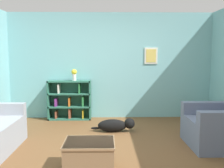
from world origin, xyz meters
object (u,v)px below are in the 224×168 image
object	(u,v)px
bookshelf	(70,100)
coffee_table	(89,155)
recliner_chair	(224,125)
vase	(74,74)
dog	(116,125)

from	to	relation	value
bookshelf	coffee_table	bearing A→B (deg)	-76.45
recliner_chair	vase	distance (m)	3.45
coffee_table	vase	size ratio (longest dim) A/B	2.46
bookshelf	dog	size ratio (longest dim) A/B	1.14
coffee_table	recliner_chair	bearing A→B (deg)	21.33
bookshelf	vase	xyz separation A→B (m)	(0.12, -0.02, 0.64)
bookshelf	dog	world-z (taller)	bookshelf
bookshelf	coffee_table	size ratio (longest dim) A/B	1.52
dog	vase	world-z (taller)	vase
coffee_table	vase	xyz separation A→B (m)	(-0.55, 2.77, 0.89)
recliner_chair	coffee_table	size ratio (longest dim) A/B	1.62
bookshelf	recliner_chair	xyz separation A→B (m)	(2.91, -1.92, -0.10)
bookshelf	vase	world-z (taller)	vase
bookshelf	vase	distance (m)	0.65
bookshelf	coffee_table	distance (m)	2.88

